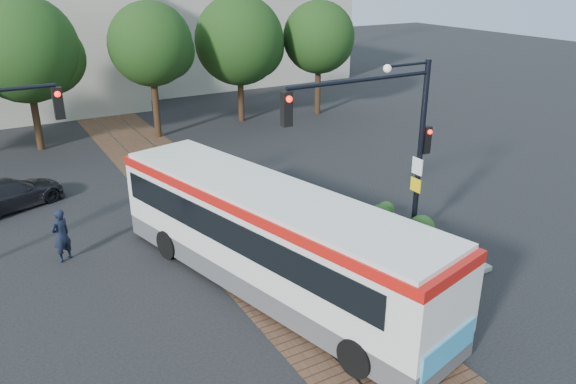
# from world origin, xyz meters

# --- Properties ---
(ground) EXTENTS (120.00, 120.00, 0.00)m
(ground) POSITION_xyz_m (0.00, 0.00, 0.00)
(ground) COLOR black
(ground) RESTS_ON ground
(trackbed) EXTENTS (3.60, 40.00, 0.02)m
(trackbed) POSITION_xyz_m (0.00, 4.00, 0.01)
(trackbed) COLOR brown
(trackbed) RESTS_ON ground
(tree_row) EXTENTS (26.40, 5.60, 7.67)m
(tree_row) POSITION_xyz_m (1.21, 16.42, 4.85)
(tree_row) COLOR #382314
(tree_row) RESTS_ON ground
(warehouses) EXTENTS (40.00, 13.00, 8.00)m
(warehouses) POSITION_xyz_m (-0.53, 28.75, 3.81)
(warehouses) COLOR #ADA899
(warehouses) RESTS_ON ground
(city_bus) EXTENTS (5.24, 11.87, 3.12)m
(city_bus) POSITION_xyz_m (-0.58, -0.98, 1.74)
(city_bus) COLOR #49494B
(city_bus) RESTS_ON ground
(traffic_island) EXTENTS (2.20, 5.20, 1.13)m
(traffic_island) POSITION_xyz_m (4.82, -0.90, 0.33)
(traffic_island) COLOR gray
(traffic_island) RESTS_ON ground
(signal_pole_main) EXTENTS (5.49, 0.46, 6.00)m
(signal_pole_main) POSITION_xyz_m (3.86, -0.81, 4.16)
(signal_pole_main) COLOR black
(signal_pole_main) RESTS_ON ground
(officer) EXTENTS (0.78, 0.70, 1.78)m
(officer) POSITION_xyz_m (-5.56, 3.79, 0.89)
(officer) COLOR black
(officer) RESTS_ON ground
(parked_car) EXTENTS (4.52, 3.14, 1.22)m
(parked_car) POSITION_xyz_m (-6.64, 9.21, 0.61)
(parked_car) COLOR black
(parked_car) RESTS_ON ground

